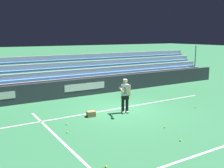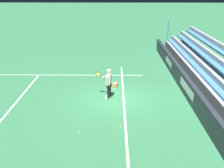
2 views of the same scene
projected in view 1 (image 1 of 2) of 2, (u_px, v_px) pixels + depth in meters
ground_plane at (123, 111)px, 13.52m from camera, size 160.00×160.00×0.00m
court_baseline_white at (118, 108)px, 13.94m from camera, size 12.00×0.10×0.01m
court_sideline_white at (83, 162)px, 8.06m from camera, size 0.10×12.00×0.01m
court_service_line_white at (212, 150)px, 8.90m from camera, size 8.22×0.10×0.01m
back_wall_sponsor_board at (87, 87)px, 16.94m from camera, size 23.51×0.25×1.10m
bleacher_stand at (76, 80)px, 18.45m from camera, size 22.33×2.40×2.95m
tennis_player at (125, 96)px, 13.00m from camera, size 0.76×0.95×1.71m
ball_box_cardboard at (91, 114)px, 12.56m from camera, size 0.44×0.36×0.26m
tennis_ball_by_box at (67, 132)px, 10.45m from camera, size 0.07×0.07×0.07m
tennis_ball_far_left at (67, 124)px, 11.41m from camera, size 0.07×0.07×0.07m
tennis_ball_toward_net at (164, 127)px, 11.03m from camera, size 0.07×0.07×0.07m
tennis_ball_midcourt at (181, 140)px, 9.65m from camera, size 0.07×0.07×0.07m
tennis_ball_near_player at (166, 101)px, 15.37m from camera, size 0.07×0.07×0.07m
tennis_ball_on_baseline at (195, 107)px, 14.05m from camera, size 0.07×0.07×0.07m
tennis_ball_stray_back at (106, 167)px, 7.73m from camera, size 0.07×0.07×0.07m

